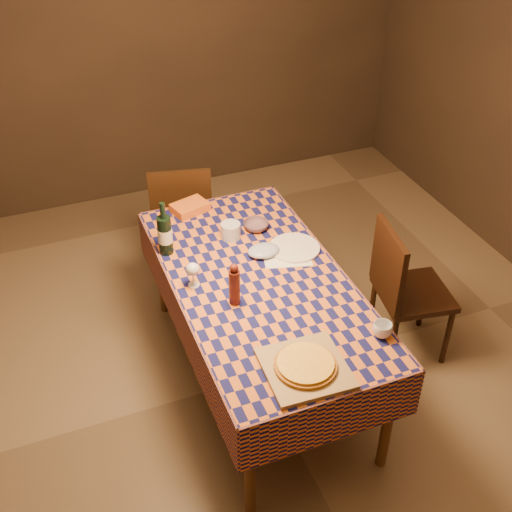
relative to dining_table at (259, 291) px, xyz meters
name	(u,v)px	position (x,y,z in m)	size (l,w,h in m)	color
room	(260,189)	(0.00, 0.00, 0.66)	(5.00, 5.10, 2.70)	brown
dining_table	(259,291)	(0.00, 0.00, 0.00)	(0.94, 1.84, 0.77)	brown
cutting_board	(305,368)	(-0.05, -0.71, 0.09)	(0.38, 0.38, 0.02)	#987947
pizza	(305,364)	(-0.05, -0.71, 0.11)	(0.38, 0.38, 0.03)	#975819
pepper_mill	(234,285)	(-0.19, -0.13, 0.19)	(0.06, 0.06, 0.25)	#511A13
bowl	(256,226)	(0.17, 0.47, 0.10)	(0.16, 0.16, 0.05)	#604550
wine_glass	(193,270)	(-0.35, 0.09, 0.18)	(0.08, 0.08, 0.15)	white
wine_bottle	(165,234)	(-0.41, 0.44, 0.20)	(0.11, 0.11, 0.34)	black
deli_tub	(231,231)	(-0.01, 0.45, 0.13)	(0.12, 0.12, 0.10)	silver
takeout_container	(190,207)	(-0.15, 0.82, 0.10)	(0.22, 0.15, 0.06)	#D2601B
white_plate	(294,248)	(0.30, 0.19, 0.08)	(0.30, 0.30, 0.02)	silver
tumbler	(382,330)	(0.40, -0.64, 0.12)	(0.10, 0.10, 0.08)	silver
flour_patch	(287,257)	(0.23, 0.14, 0.08)	(0.27, 0.21, 0.00)	white
flour_bag	(264,251)	(0.11, 0.21, 0.10)	(0.19, 0.14, 0.06)	#9EAACA
chair_far	(182,214)	(-0.12, 1.18, -0.17)	(0.50, 0.51, 0.93)	black
chair_right	(403,286)	(0.90, -0.09, -0.17)	(0.49, 0.48, 0.93)	black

